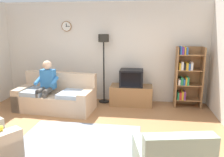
{
  "coord_description": "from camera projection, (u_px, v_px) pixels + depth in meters",
  "views": [
    {
      "loc": [
        1.11,
        -3.7,
        2.04
      ],
      "look_at": [
        0.46,
        0.9,
        1.0
      ],
      "focal_mm": 37.18,
      "sensor_mm": 36.0,
      "label": 1
    }
  ],
  "objects": [
    {
      "name": "area_rug",
      "position": [
        78.0,
        142.0,
        4.17
      ],
      "size": [
        2.2,
        1.7,
        0.01
      ],
      "primitive_type": "cube",
      "color": "slate",
      "rests_on": "ground_plane"
    },
    {
      "name": "back_wall_assembly",
      "position": [
        104.0,
        52.0,
        6.45
      ],
      "size": [
        6.2,
        0.17,
        2.7
      ],
      "color": "silver",
      "rests_on": "ground_plane"
    },
    {
      "name": "couch",
      "position": [
        56.0,
        97.0,
        5.79
      ],
      "size": [
        1.97,
        1.05,
        0.9
      ],
      "color": "tan",
      "rests_on": "ground_plane"
    },
    {
      "name": "bookshelf",
      "position": [
        187.0,
        76.0,
        5.94
      ],
      "size": [
        0.68,
        0.36,
        1.57
      ],
      "color": "olive",
      "rests_on": "ground_plane"
    },
    {
      "name": "person_on_couch",
      "position": [
        46.0,
        83.0,
        5.62
      ],
      "size": [
        0.54,
        0.56,
        1.24
      ],
      "color": "#3372B2",
      "rests_on": "ground_plane"
    },
    {
      "name": "tv_stand",
      "position": [
        131.0,
        95.0,
        6.19
      ],
      "size": [
        1.1,
        0.56,
        0.51
      ],
      "color": "olive",
      "rests_on": "ground_plane"
    },
    {
      "name": "floor_lamp",
      "position": [
        104.0,
        50.0,
        6.12
      ],
      "size": [
        0.28,
        0.28,
        1.85
      ],
      "color": "black",
      "rests_on": "ground_plane"
    },
    {
      "name": "tv",
      "position": [
        131.0,
        78.0,
        6.06
      ],
      "size": [
        0.6,
        0.49,
        0.44
      ],
      "color": "black",
      "rests_on": "tv_stand"
    },
    {
      "name": "ground_plane",
      "position": [
        80.0,
        143.0,
        4.17
      ],
      "size": [
        12.0,
        12.0,
        0.0
      ],
      "primitive_type": "plane",
      "color": "#9E6B42"
    }
  ]
}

